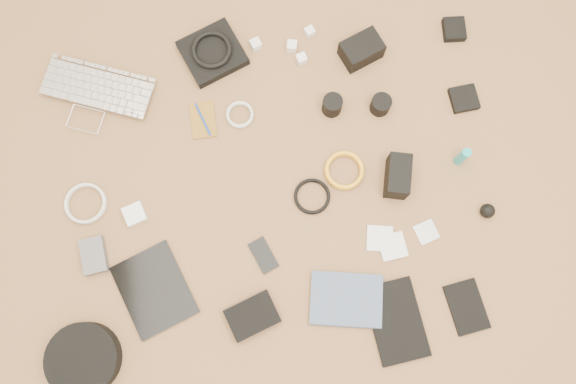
{
  "coord_description": "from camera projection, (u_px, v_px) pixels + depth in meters",
  "views": [
    {
      "loc": [
        0.01,
        -0.38,
        1.74
      ],
      "look_at": [
        0.06,
        -0.02,
        0.02
      ],
      "focal_mm": 35.0,
      "sensor_mm": 36.0,
      "label": 1
    }
  ],
  "objects": [
    {
      "name": "filter_case_mid",
      "position": [
        392.0,
        246.0,
        1.74
      ],
      "size": [
        0.09,
        0.09,
        0.01
      ],
      "primitive_type": "cube",
      "rotation": [
        0.0,
        0.0,
        0.1
      ],
      "color": "silver",
      "rests_on": "ground"
    },
    {
      "name": "lens_pouch",
      "position": [
        454.0,
        29.0,
        1.88
      ],
      "size": [
        0.08,
        0.09,
        0.03
      ],
      "primitive_type": "cube",
      "rotation": [
        0.0,
        0.0,
        -0.07
      ],
      "color": "black",
      "rests_on": "ground"
    },
    {
      "name": "charger_c",
      "position": [
        310.0,
        32.0,
        1.88
      ],
      "size": [
        0.04,
        0.04,
        0.03
      ],
      "primitive_type": "cube",
      "rotation": [
        0.0,
        0.0,
        0.4
      ],
      "color": "white",
      "rests_on": "ground"
    },
    {
      "name": "cable_yellow",
      "position": [
        344.0,
        171.0,
        1.78
      ],
      "size": [
        0.14,
        0.14,
        0.01
      ],
      "primitive_type": "torus",
      "rotation": [
        0.0,
        0.0,
        0.14
      ],
      "color": "gold",
      "rests_on": "ground"
    },
    {
      "name": "headphone_pouch",
      "position": [
        213.0,
        53.0,
        1.86
      ],
      "size": [
        0.24,
        0.23,
        0.03
      ],
      "primitive_type": "cube",
      "rotation": [
        0.0,
        0.0,
        0.38
      ],
      "color": "black",
      "rests_on": "ground"
    },
    {
      "name": "air_blower",
      "position": [
        488.0,
        211.0,
        1.74
      ],
      "size": [
        0.06,
        0.06,
        0.05
      ],
      "primitive_type": "sphere",
      "rotation": [
        0.0,
        0.0,
        0.41
      ],
      "color": "black",
      "rests_on": "ground"
    },
    {
      "name": "tablet",
      "position": [
        154.0,
        290.0,
        1.71
      ],
      "size": [
        0.26,
        0.3,
        0.01
      ],
      "primitive_type": "cube",
      "rotation": [
        0.0,
        0.0,
        0.35
      ],
      "color": "black",
      "rests_on": "ground"
    },
    {
      "name": "lens_cleaner",
      "position": [
        462.0,
        157.0,
        1.75
      ],
      "size": [
        0.04,
        0.04,
        0.1
      ],
      "primitive_type": "cylinder",
      "rotation": [
        0.0,
        0.0,
        0.34
      ],
      "color": "teal",
      "rests_on": "ground"
    },
    {
      "name": "notebook_black_b",
      "position": [
        467.0,
        307.0,
        1.7
      ],
      "size": [
        0.12,
        0.17,
        0.01
      ],
      "primitive_type": "cube",
      "rotation": [
        0.0,
        0.0,
        0.14
      ],
      "color": "black",
      "rests_on": "ground"
    },
    {
      "name": "cable_white_a",
      "position": [
        240.0,
        115.0,
        1.83
      ],
      "size": [
        0.11,
        0.11,
        0.01
      ],
      "primitive_type": "torus",
      "rotation": [
        0.0,
        0.0,
        -0.18
      ],
      "color": "silver",
      "rests_on": "ground"
    },
    {
      "name": "cable_black",
      "position": [
        312.0,
        197.0,
        1.77
      ],
      "size": [
        0.13,
        0.13,
        0.01
      ],
      "primitive_type": "torus",
      "rotation": [
        0.0,
        0.0,
        0.12
      ],
      "color": "black",
      "rests_on": "ground"
    },
    {
      "name": "charger_d",
      "position": [
        302.0,
        59.0,
        1.86
      ],
      "size": [
        0.04,
        0.04,
        0.03
      ],
      "primitive_type": "cube",
      "rotation": [
        0.0,
        0.0,
        0.27
      ],
      "color": "white",
      "rests_on": "ground"
    },
    {
      "name": "pen_blue",
      "position": [
        203.0,
        119.0,
        1.82
      ],
      "size": [
        0.04,
        0.12,
        0.01
      ],
      "primitive_type": "cylinder",
      "rotation": [
        1.57,
        0.0,
        0.32
      ],
      "color": "#1438A7",
      "rests_on": "notebook_olive"
    },
    {
      "name": "lens_b",
      "position": [
        381.0,
        105.0,
        1.81
      ],
      "size": [
        0.07,
        0.07,
        0.06
      ],
      "primitive_type": "cylinder",
      "rotation": [
        0.0,
        0.0,
        0.16
      ],
      "color": "black",
      "rests_on": "ground"
    },
    {
      "name": "flash",
      "position": [
        398.0,
        176.0,
        1.74
      ],
      "size": [
        0.1,
        0.14,
        0.09
      ],
      "primitive_type": "cube",
      "rotation": [
        0.0,
        0.0,
        -0.24
      ],
      "color": "black",
      "rests_on": "ground"
    },
    {
      "name": "drive_case",
      "position": [
        252.0,
        316.0,
        1.68
      ],
      "size": [
        0.17,
        0.15,
        0.04
      ],
      "primitive_type": "cube",
      "rotation": [
        0.0,
        0.0,
        0.33
      ],
      "color": "black",
      "rests_on": "ground"
    },
    {
      "name": "cable_white_b",
      "position": [
        86.0,
        204.0,
        1.76
      ],
      "size": [
        0.15,
        0.15,
        0.01
      ],
      "primitive_type": "torus",
      "rotation": [
        0.0,
        0.0,
        0.17
      ],
      "color": "silver",
      "rests_on": "ground"
    },
    {
      "name": "charger_a",
      "position": [
        256.0,
        44.0,
        1.87
      ],
      "size": [
        0.04,
        0.04,
        0.03
      ],
      "primitive_type": "cube",
      "rotation": [
        0.0,
        0.0,
        0.34
      ],
      "color": "white",
      "rests_on": "ground"
    },
    {
      "name": "charger_b",
      "position": [
        292.0,
        46.0,
        1.87
      ],
      "size": [
        0.04,
        0.04,
        0.03
      ],
      "primitive_type": "cube",
      "rotation": [
        0.0,
        0.0,
        -0.23
      ],
      "color": "white",
      "rests_on": "ground"
    },
    {
      "name": "filter_case_left",
      "position": [
        380.0,
        239.0,
        1.74
      ],
      "size": [
        0.09,
        0.09,
        0.01
      ],
      "primitive_type": "cube",
      "rotation": [
        0.0,
        0.0,
        -0.18
      ],
      "color": "silver",
      "rests_on": "ground"
    },
    {
      "name": "headphone_case",
      "position": [
        83.0,
        359.0,
        1.64
      ],
      "size": [
        0.23,
        0.23,
        0.06
      ],
      "primitive_type": "cylinder",
      "rotation": [
        0.0,
        0.0,
        0.09
      ],
      "color": "black",
      "rests_on": "ground"
    },
    {
      "name": "battery_charger",
      "position": [
        94.0,
        256.0,
        1.72
      ],
      "size": [
        0.08,
        0.12,
        0.03
      ],
      "primitive_type": "cube",
      "rotation": [
        0.0,
        0.0,
        0.12
      ],
      "color": "#535257",
      "rests_on": "ground"
    },
    {
      "name": "laptop",
      "position": [
        93.0,
        102.0,
        1.83
      ],
      "size": [
        0.43,
        0.37,
        0.03
      ],
      "primitive_type": "imported",
      "rotation": [
        0.0,
        0.0,
        -0.39
      ],
      "color": "silver",
      "rests_on": "ground"
    },
    {
      "name": "paperback",
      "position": [
        345.0,
        327.0,
        1.68
      ],
      "size": [
        0.24,
        0.2,
        0.02
      ],
      "primitive_type": "imported",
      "rotation": [
        0.0,
        0.0,
        1.38
      ],
      "color": "#425270",
      "rests_on": "ground"
    },
    {
      "name": "card_reader",
      "position": [
        464.0,
        99.0,
        1.83
      ],
      "size": [
        0.09,
        0.09,
        0.02
      ],
      "primitive_type": "cube",
      "rotation": [
        0.0,
        0.0,
        0.08
      ],
      "color": "black",
      "rests_on": "ground"
    },
    {
      "name": "filter_case_right",
      "position": [
        426.0,
        232.0,
        1.75
      ],
      "size": [
        0.08,
        0.08,
        0.01
      ],
      "primitive_type": "cube",
      "rotation": [
        0.0,
        0.0,
        0.29
      ],
      "color": "silver",
      "rests_on": "ground"
    },
    {
      "name": "notebook_olive",
      "position": [
        203.0,
        120.0,
        1.82
      ],
      "size": [
        0.08,
        0.12,
        0.01
      ],
      "primitive_type": "cube",
      "rotation": [
        0.0,
        0.0,
        0.01
      ],
      "color": "brown",
      "rests_on": "ground"
    },
    {
      "name": "power_brick",
      "position": [
        135.0,
        214.0,
        1.75
      ],
      "size": [
        0.08,
        0.08,
        0.03
      ],
      "primitive_type": "cube",
      "rotation": [
        0.0,
        0.0,
        0.3
      ],
      "color": "white",
      "rests_on": "ground"
    },
    {
      "name": "lens_a",
      "position": [
        332.0,
        105.0,
        1.8
      ],
      "size": [
        0.08,
        0.08,
        0.07
      ],
      "primitive_type": "cylinder",
      "rotation": [
        0.0,
        0.0,
        0.26
      ],
      "color": "black",
      "rests_on": "ground"
    },
    {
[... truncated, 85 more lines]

